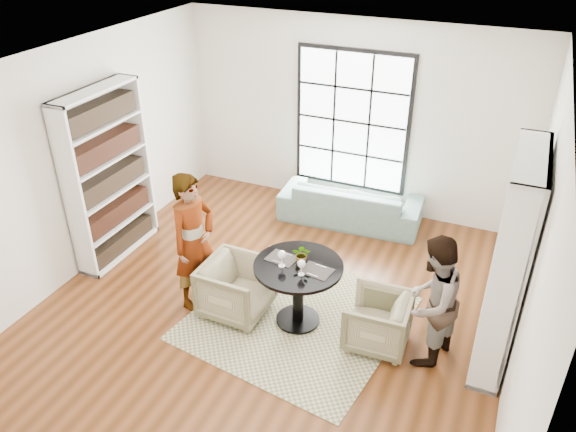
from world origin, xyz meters
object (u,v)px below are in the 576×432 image
at_px(sofa, 351,203).
at_px(wine_glass_left, 282,255).
at_px(flower_centerpiece, 302,254).
at_px(person_right, 432,302).
at_px(wine_glass_right, 301,264).
at_px(armchair_right, 377,321).
at_px(pedestal_table, 298,281).
at_px(armchair_left, 237,288).
at_px(person_left, 194,242).

relative_size(sofa, wine_glass_left, 10.42).
height_order(sofa, flower_centerpiece, flower_centerpiece).
relative_size(person_right, flower_centerpiece, 6.73).
bearing_deg(wine_glass_right, wine_glass_left, 166.56).
bearing_deg(flower_centerpiece, armchair_right, -3.45).
xyz_separation_m(pedestal_table, armchair_left, (-0.75, -0.13, -0.24)).
xyz_separation_m(pedestal_table, flower_centerpiece, (0.02, 0.06, 0.34)).
bearing_deg(person_left, armchair_right, -72.89).
xyz_separation_m(sofa, armchair_right, (1.14, -2.55, 0.01)).
bearing_deg(armchair_left, flower_centerpiece, -74.83).
bearing_deg(wine_glass_right, sofa, 95.78).
xyz_separation_m(person_right, wine_glass_right, (-1.42, -0.17, 0.19)).
height_order(pedestal_table, person_left, person_left).
height_order(armchair_right, person_right, person_right).
bearing_deg(sofa, person_left, 63.58).
relative_size(armchair_left, wine_glass_right, 3.99).
height_order(armchair_left, person_right, person_right).
xyz_separation_m(sofa, wine_glass_left, (0.01, -2.65, 0.66)).
xyz_separation_m(armchair_left, person_left, (-0.55, -0.00, 0.53)).
relative_size(person_right, wine_glass_right, 7.89).
height_order(sofa, person_left, person_left).
xyz_separation_m(pedestal_table, armchair_right, (0.97, 0.01, -0.27)).
bearing_deg(wine_glass_right, pedestal_table, 122.11).
bearing_deg(wine_glass_left, wine_glass_right, -13.44).
bearing_deg(armchair_right, person_left, -89.21).
relative_size(person_left, flower_centerpiece, 7.73).
xyz_separation_m(sofa, person_left, (-1.13, -2.69, 0.57)).
distance_m(armchair_left, wine_glass_right, 1.05).
xyz_separation_m(sofa, wine_glass_right, (0.27, -2.72, 0.65)).
relative_size(person_left, wine_glass_left, 8.51).
xyz_separation_m(pedestal_table, person_right, (1.52, 0.01, 0.18)).
bearing_deg(wine_glass_left, armchair_left, -176.95).
bearing_deg(wine_glass_left, armchair_right, 5.25).
relative_size(armchair_left, person_right, 0.51).
distance_m(pedestal_table, flower_centerpiece, 0.35).
bearing_deg(person_left, sofa, -9.10).
bearing_deg(flower_centerpiece, person_left, -171.71).
bearing_deg(person_right, flower_centerpiece, -75.92).
height_order(person_right, wine_glass_right, person_right).
xyz_separation_m(person_left, person_right, (2.82, 0.14, -0.11)).
bearing_deg(sofa, pedestal_table, 90.27).
bearing_deg(person_right, armchair_left, -70.32).
bearing_deg(armchair_right, wine_glass_right, -81.69).
distance_m(armchair_left, wine_glass_left, 0.86).
bearing_deg(wine_glass_right, armchair_right, 10.92).
bearing_deg(wine_glass_left, person_right, 3.53).
bearing_deg(flower_centerpiece, wine_glass_right, -69.64).
height_order(armchair_left, armchair_right, armchair_left).
relative_size(armchair_left, wine_glass_left, 3.75).
distance_m(armchair_left, person_left, 0.76).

